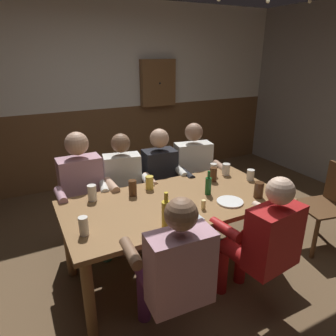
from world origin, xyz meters
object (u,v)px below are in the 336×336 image
Objects in this scene: condiment_caddy at (193,221)px; pint_glass_0 at (92,193)px; person_5 at (264,239)px; pint_glass_4 at (84,226)px; person_4 at (174,268)px; pint_glass_8 at (259,190)px; person_1 at (124,186)px; pint_glass_7 at (213,170)px; person_0 at (83,189)px; bottle_1 at (166,214)px; table_candle at (203,205)px; person_2 at (162,178)px; pint_glass_2 at (149,183)px; wall_dart_cabinet at (158,83)px; bottle_0 at (208,185)px; plate_0 at (230,202)px; pint_glass_1 at (251,175)px; pint_glass_6 at (213,174)px; person_3 at (195,171)px; pint_glass_5 at (133,188)px; pint_glass_3 at (226,169)px; dining_table at (175,210)px; chair_empty_near_right at (328,204)px.

pint_glass_0 reaches higher than condiment_caddy.
pint_glass_4 is at bearing 149.44° from person_5.
person_4 reaches higher than pint_glass_8.
person_1 is 0.94m from pint_glass_7.
person_0 reaches higher than pint_glass_7.
pint_glass_8 is at bearing 4.32° from bottle_1.
bottle_1 is at bearing -164.57° from table_candle.
person_2 is 1.00× the size of person_4.
pint_glass_2 is at bearing 54.67° from person_2.
person_0 is at bearing -134.24° from wall_dart_cabinet.
person_1 is 5.31× the size of bottle_0.
person_4 is 0.90m from plate_0.
pint_glass_7 is at bearing 135.20° from pint_glass_1.
pint_glass_1 reaches higher than plate_0.
person_1 reaches higher than plate_0.
pint_glass_2 reaches higher than pint_glass_1.
person_4 reaches higher than plate_0.
person_4 is at bearing 94.30° from person_1.
pint_glass_4 is (-0.45, 0.51, 0.16)m from person_4.
wall_dart_cabinet is (1.06, 2.04, 0.69)m from pint_glass_2.
bottle_1 is at bearing 163.81° from condiment_caddy.
pint_glass_4 is 0.98× the size of pint_glass_6.
person_2 is at bearing 40.12° from pint_glass_4.
pint_glass_6 is (1.37, 0.38, 0.00)m from pint_glass_4.
person_0 reaches higher than pint_glass_4.
bottle_1 is (-0.64, 0.34, 0.21)m from person_5.
person_3 is 1.04m from pint_glass_5.
person_3 is at bearing 72.01° from person_5.
pint_glass_1 is (0.96, 0.47, 0.03)m from condiment_caddy.
pint_glass_3 is (0.82, 0.69, 0.04)m from condiment_caddy.
pint_glass_7 is at bearing 68.75° from plate_0.
pint_glass_4 is (-0.83, -0.18, 0.16)m from dining_table.
chair_empty_near_right is 6.20× the size of pint_glass_0.
person_5 is at bearing -32.53° from condiment_caddy.
person_1 is at bearing 156.30° from pint_glass_7.
person_5 is at bearing 89.26° from person_3.
person_2 is at bearing 115.69° from pint_glass_8.
person_0 reaches higher than person_4.
condiment_caddy is 1.29× the size of pint_glass_1.
person_3 reaches higher than person_4.
person_4 is (-0.15, -1.38, 0.00)m from person_1.
pint_glass_5 is at bearing -163.44° from pint_glass_2.
pint_glass_6 is at bearing 34.64° from bottle_1.
person_4 reaches higher than pint_glass_5.
pint_glass_5 reaches higher than condiment_caddy.
bottle_1 reaches higher than pint_glass_7.
condiment_caddy is at bearing -110.34° from wall_dart_cabinet.
pint_glass_4 is 1.53m from pint_glass_7.
wall_dart_cabinet is at bearing 62.50° from pint_glass_2.
pint_glass_4 is (-0.18, -0.89, 0.12)m from person_0.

